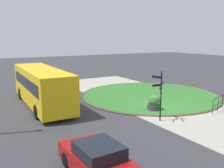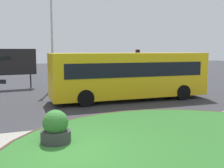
{
  "view_description": "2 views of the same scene",
  "coord_description": "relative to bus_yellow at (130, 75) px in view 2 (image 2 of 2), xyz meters",
  "views": [
    {
      "loc": [
        -14.13,
        13.1,
        5.49
      ],
      "look_at": [
        1.95,
        3.3,
        1.96
      ],
      "focal_mm": 38.95,
      "sensor_mm": 36.0,
      "label": 1
    },
    {
      "loc": [
        -1.83,
        -8.33,
        3.27
      ],
      "look_at": [
        2.8,
        3.73,
        1.66
      ],
      "focal_mm": 43.84,
      "sensor_mm": 36.0,
      "label": 2
    }
  ],
  "objects": [
    {
      "name": "billboard_right",
      "position": [
        -7.0,
        8.29,
        0.55
      ],
      "size": [
        3.79,
        0.47,
        3.37
      ],
      "rotation": [
        0.0,
        0.0,
        0.09
      ],
      "color": "black",
      "rests_on": "ground"
    },
    {
      "name": "bus_yellow",
      "position": [
        0.0,
        0.0,
        0.0
      ],
      "size": [
        10.35,
        2.86,
        3.07
      ],
      "rotation": [
        0.0,
        0.0,
        -0.03
      ],
      "color": "yellow",
      "rests_on": "ground"
    },
    {
      "name": "lamppost_tall",
      "position": [
        -3.93,
        6.83,
        3.12
      ],
      "size": [
        0.32,
        0.32,
        8.96
      ],
      "color": "#B7B7BC",
      "rests_on": "ground"
    },
    {
      "name": "ground",
      "position": [
        -5.64,
        -7.84,
        -1.66
      ],
      "size": [
        120.0,
        120.0,
        0.0
      ],
      "primitive_type": "plane",
      "color": "#333338"
    },
    {
      "name": "grass_kerb_ring",
      "position": [
        -1.94,
        -9.91,
        -1.6
      ],
      "size": [
        13.31,
        13.31,
        0.11
      ],
      "primitive_type": "torus",
      "color": "brown",
      "rests_on": "ground"
    },
    {
      "name": "grass_island",
      "position": [
        -1.94,
        -9.91,
        -1.61
      ],
      "size": [
        13.0,
        13.0,
        0.1
      ],
      "primitive_type": "cylinder",
      "color": "#2D6B28",
      "rests_on": "ground"
    },
    {
      "name": "traffic_light_near",
      "position": [
        3.72,
        6.37,
        0.78
      ],
      "size": [
        0.48,
        0.31,
        3.31
      ],
      "rotation": [
        0.0,
        0.0,
        3.38
      ],
      "color": "black",
      "rests_on": "ground"
    },
    {
      "name": "planter_near_signpost",
      "position": [
        -6.01,
        -6.94,
        -1.1
      ],
      "size": [
        1.04,
        1.04,
        1.23
      ],
      "color": "#383838",
      "rests_on": "ground"
    }
  ]
}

